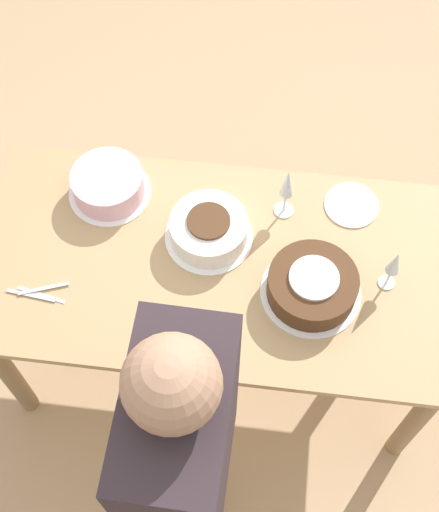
{
  "coord_description": "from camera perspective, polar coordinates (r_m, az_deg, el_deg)",
  "views": [
    {
      "loc": [
        0.14,
        -1.15,
        2.87
      ],
      "look_at": [
        0.0,
        0.0,
        0.81
      ],
      "focal_mm": 50.0,
      "sensor_mm": 36.0,
      "label": 1
    }
  ],
  "objects": [
    {
      "name": "cake_front_chocolate",
      "position": [
        2.33,
        7.43,
        -2.37
      ],
      "size": [
        0.33,
        0.33,
        0.11
      ],
      "color": "white",
      "rests_on": "dining_table"
    },
    {
      "name": "ground_plane",
      "position": [
        3.09,
        0.0,
        -7.34
      ],
      "size": [
        12.0,
        12.0,
        0.0
      ],
      "primitive_type": "plane",
      "color": "tan"
    },
    {
      "name": "person_cutting",
      "position": [
        1.88,
        -2.74,
        -16.01
      ],
      "size": [
        0.23,
        0.4,
        1.72
      ],
      "rotation": [
        0.0,
        0.0,
        1.55
      ],
      "color": "#4C4238",
      "rests_on": "ground_plane"
    },
    {
      "name": "fork_pile",
      "position": [
        2.43,
        -14.27,
        -2.87
      ],
      "size": [
        0.2,
        0.08,
        0.01
      ],
      "color": "silver",
      "rests_on": "dining_table"
    },
    {
      "name": "dining_table",
      "position": [
        2.51,
        0.0,
        -1.83
      ],
      "size": [
        1.64,
        0.82,
        0.76
      ],
      "color": "tan",
      "rests_on": "ground_plane"
    },
    {
      "name": "wine_glass_far",
      "position": [
        2.32,
        13.82,
        -0.63
      ],
      "size": [
        0.06,
        0.06,
        0.2
      ],
      "color": "silver",
      "rests_on": "dining_table"
    },
    {
      "name": "dessert_plate_right",
      "position": [
        2.57,
        10.51,
        4.02
      ],
      "size": [
        0.19,
        0.19,
        0.01
      ],
      "color": "silver",
      "rests_on": "dining_table"
    },
    {
      "name": "cake_back_decorated",
      "position": [
        2.55,
        -8.9,
        5.67
      ],
      "size": [
        0.29,
        0.29,
        0.1
      ],
      "color": "white",
      "rests_on": "dining_table"
    },
    {
      "name": "cake_center_white",
      "position": [
        2.42,
        -0.87,
        2.14
      ],
      "size": [
        0.31,
        0.31,
        0.11
      ],
      "color": "white",
      "rests_on": "dining_table"
    },
    {
      "name": "wine_glass_near",
      "position": [
        2.4,
        5.44,
        5.65
      ],
      "size": [
        0.07,
        0.07,
        0.23
      ],
      "color": "silver",
      "rests_on": "dining_table"
    }
  ]
}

